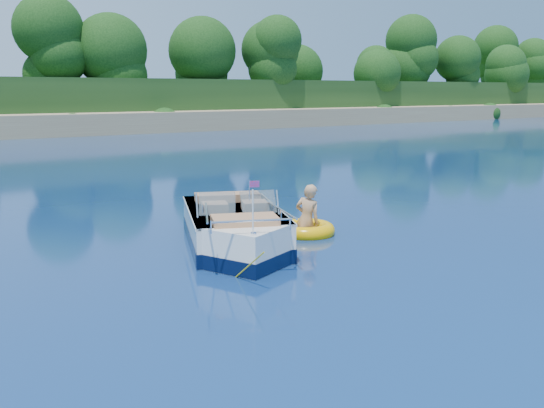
# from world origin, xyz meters

# --- Properties ---
(ground) EXTENTS (160.00, 160.00, 0.00)m
(ground) POSITION_xyz_m (0.00, 0.00, 0.00)
(ground) COLOR #091845
(ground) RESTS_ON ground
(motorboat) EXTENTS (2.99, 4.79, 1.69)m
(motorboat) POSITION_xyz_m (0.92, 2.81, 0.33)
(motorboat) COLOR white
(motorboat) RESTS_ON ground
(tow_tube) EXTENTS (1.57, 1.57, 0.34)m
(tow_tube) POSITION_xyz_m (2.81, 3.02, 0.09)
(tow_tube) COLOR #FFB304
(tow_tube) RESTS_ON ground
(boy) EXTENTS (0.71, 0.96, 1.72)m
(boy) POSITION_xyz_m (2.82, 3.04, 0.00)
(boy) COLOR tan
(boy) RESTS_ON ground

